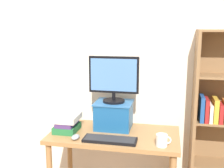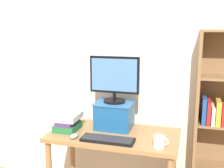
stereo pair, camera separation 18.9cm
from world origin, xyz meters
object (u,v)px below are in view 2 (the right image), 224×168
(riser_box, at_px, (114,114))
(computer_mouse, at_px, (74,136))
(desk, at_px, (114,145))
(coffee_mug, at_px, (159,142))
(computer_monitor, at_px, (114,78))
(keyboard, at_px, (107,139))
(book_stack, at_px, (68,122))

(riser_box, xyz_separation_m, computer_mouse, (-0.26, -0.34, -0.11))
(desk, xyz_separation_m, coffee_mug, (0.42, -0.20, 0.16))
(desk, relative_size, computer_mouse, 10.96)
(computer_monitor, relative_size, computer_mouse, 4.39)
(riser_box, height_order, computer_monitor, computer_monitor)
(keyboard, relative_size, book_stack, 1.79)
(computer_mouse, bearing_deg, computer_monitor, 51.82)
(riser_box, bearing_deg, desk, -77.04)
(computer_monitor, bearing_deg, book_stack, -156.94)
(keyboard, xyz_separation_m, computer_mouse, (-0.29, -0.02, 0.01))
(computer_mouse, xyz_separation_m, coffee_mug, (0.72, 0.00, 0.03))
(keyboard, distance_m, book_stack, 0.45)
(book_stack, relative_size, coffee_mug, 2.05)
(keyboard, bearing_deg, computer_mouse, -176.77)
(coffee_mug, bearing_deg, desk, 155.23)
(desk, bearing_deg, book_stack, -175.51)
(riser_box, relative_size, coffee_mug, 2.84)
(book_stack, bearing_deg, computer_monitor, 23.06)
(desk, distance_m, computer_monitor, 0.60)
(computer_monitor, xyz_separation_m, coffee_mug, (0.46, -0.33, -0.43))
(computer_monitor, bearing_deg, keyboard, -85.13)
(keyboard, bearing_deg, riser_box, 94.85)
(computer_monitor, distance_m, keyboard, 0.56)
(riser_box, bearing_deg, computer_mouse, -128.06)
(keyboard, relative_size, coffee_mug, 3.67)
(desk, xyz_separation_m, keyboard, (-0.00, -0.18, 0.12))
(book_stack, bearing_deg, keyboard, -19.33)
(desk, distance_m, computer_mouse, 0.38)
(computer_mouse, bearing_deg, keyboard, 3.23)
(computer_mouse, height_order, coffee_mug, coffee_mug)
(desk, height_order, computer_monitor, computer_monitor)
(book_stack, distance_m, coffee_mug, 0.87)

